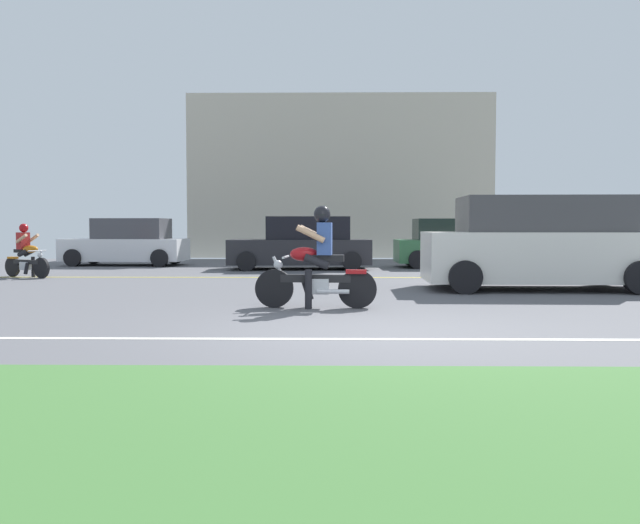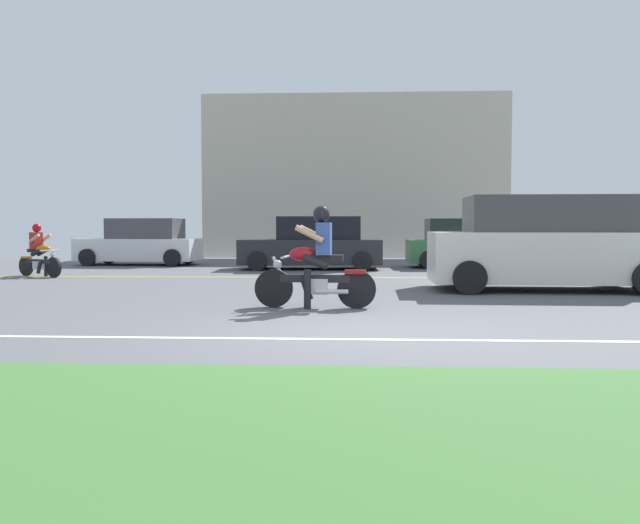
% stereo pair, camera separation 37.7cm
% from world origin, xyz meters
% --- Properties ---
extents(ground, '(56.00, 30.00, 0.04)m').
position_xyz_m(ground, '(0.00, 3.00, -0.02)').
color(ground, '#545459').
extents(grass_median, '(56.00, 3.80, 0.06)m').
position_xyz_m(grass_median, '(0.00, -4.10, 0.03)').
color(grass_median, '#3D6B33').
rests_on(grass_median, ground).
extents(lane_line_near, '(50.40, 0.12, 0.01)m').
position_xyz_m(lane_line_near, '(0.00, -0.49, 0.00)').
color(lane_line_near, silver).
rests_on(lane_line_near, ground).
extents(lane_line_far, '(50.40, 0.12, 0.01)m').
position_xyz_m(lane_line_far, '(0.00, 8.59, 0.00)').
color(lane_line_far, yellow).
rests_on(lane_line_far, ground).
extents(motorcyclist, '(1.92, 0.63, 1.60)m').
position_xyz_m(motorcyclist, '(-0.83, 2.39, 0.68)').
color(motorcyclist, black).
rests_on(motorcyclist, ground).
extents(suv_nearby, '(4.77, 2.23, 1.88)m').
position_xyz_m(suv_nearby, '(3.64, 5.52, 0.92)').
color(suv_nearby, white).
rests_on(suv_nearby, ground).
extents(parked_car_0, '(4.00, 2.00, 1.54)m').
position_xyz_m(parked_car_0, '(-7.31, 13.74, 0.72)').
color(parked_car_0, silver).
rests_on(parked_car_0, ground).
extents(parked_car_1, '(4.28, 2.04, 1.57)m').
position_xyz_m(parked_car_1, '(-1.47, 11.87, 0.73)').
color(parked_car_1, '#232328').
rests_on(parked_car_1, ground).
extents(parked_car_2, '(3.98, 1.88, 1.52)m').
position_xyz_m(parked_car_2, '(3.36, 12.86, 0.71)').
color(parked_car_2, '#2D663D').
rests_on(parked_car_2, ground).
extents(motorcyclist_distant, '(1.46, 0.84, 1.35)m').
position_xyz_m(motorcyclist_distant, '(-8.25, 8.53, 0.57)').
color(motorcyclist_distant, black).
rests_on(motorcyclist_distant, ground).
extents(building_far, '(12.50, 4.00, 6.67)m').
position_xyz_m(building_far, '(-0.22, 21.00, 3.33)').
color(building_far, beige).
rests_on(building_far, ground).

